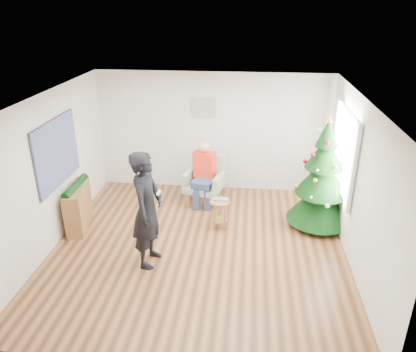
# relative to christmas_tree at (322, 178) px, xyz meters

# --- Properties ---
(floor) EXTENTS (5.00, 5.00, 0.00)m
(floor) POSITION_rel_christmas_tree_xyz_m (-2.15, -1.04, -0.97)
(floor) COLOR brown
(floor) RESTS_ON ground
(ceiling) EXTENTS (5.00, 5.00, 0.00)m
(ceiling) POSITION_rel_christmas_tree_xyz_m (-2.15, -1.04, 1.63)
(ceiling) COLOR white
(ceiling) RESTS_ON wall_back
(wall_back) EXTENTS (5.00, 0.00, 5.00)m
(wall_back) POSITION_rel_christmas_tree_xyz_m (-2.15, 1.46, 0.33)
(wall_back) COLOR silver
(wall_back) RESTS_ON floor
(wall_front) EXTENTS (5.00, 0.00, 5.00)m
(wall_front) POSITION_rel_christmas_tree_xyz_m (-2.15, -3.54, 0.33)
(wall_front) COLOR silver
(wall_front) RESTS_ON floor
(wall_left) EXTENTS (0.00, 5.00, 5.00)m
(wall_left) POSITION_rel_christmas_tree_xyz_m (-4.65, -1.04, 0.33)
(wall_left) COLOR silver
(wall_left) RESTS_ON floor
(wall_right) EXTENTS (0.00, 5.00, 5.00)m
(wall_right) POSITION_rel_christmas_tree_xyz_m (0.35, -1.04, 0.33)
(wall_right) COLOR silver
(wall_right) RESTS_ON floor
(window_panel) EXTENTS (0.04, 1.30, 1.40)m
(window_panel) POSITION_rel_christmas_tree_xyz_m (0.32, -0.04, 0.53)
(window_panel) COLOR white
(window_panel) RESTS_ON wall_right
(curtains) EXTENTS (0.05, 1.75, 1.50)m
(curtains) POSITION_rel_christmas_tree_xyz_m (0.29, -0.04, 0.53)
(curtains) COLOR white
(curtains) RESTS_ON wall_right
(christmas_tree) EXTENTS (1.19, 1.19, 2.14)m
(christmas_tree) POSITION_rel_christmas_tree_xyz_m (0.00, 0.00, 0.00)
(christmas_tree) COLOR #3F2816
(christmas_tree) RESTS_ON floor
(stool) EXTENTS (0.38, 0.38, 0.56)m
(stool) POSITION_rel_christmas_tree_xyz_m (-1.84, -0.33, -0.68)
(stool) COLOR brown
(stool) RESTS_ON floor
(laptop) EXTENTS (0.31, 0.20, 0.02)m
(laptop) POSITION_rel_christmas_tree_xyz_m (-1.84, -0.33, -0.39)
(laptop) COLOR silver
(laptop) RESTS_ON stool
(armchair) EXTENTS (0.87, 0.84, 1.00)m
(armchair) POSITION_rel_christmas_tree_xyz_m (-2.24, 0.71, -0.60)
(armchair) COLOR #919F80
(armchair) RESTS_ON floor
(seated_person) EXTENTS (0.49, 0.66, 1.31)m
(seated_person) POSITION_rel_christmas_tree_xyz_m (-2.26, 0.65, -0.29)
(seated_person) COLOR navy
(seated_person) RESTS_ON armchair
(standing_man) EXTENTS (0.53, 0.74, 1.92)m
(standing_man) POSITION_rel_christmas_tree_xyz_m (-2.88, -1.52, -0.01)
(standing_man) COLOR black
(standing_man) RESTS_ON floor
(game_controller) EXTENTS (0.05, 0.13, 0.04)m
(game_controller) POSITION_rel_christmas_tree_xyz_m (-2.68, -1.55, 0.31)
(game_controller) COLOR white
(game_controller) RESTS_ON standing_man
(console) EXTENTS (0.48, 1.04, 0.80)m
(console) POSITION_rel_christmas_tree_xyz_m (-4.48, -0.53, -0.57)
(console) COLOR brown
(console) RESTS_ON floor
(garland) EXTENTS (0.14, 0.90, 0.14)m
(garland) POSITION_rel_christmas_tree_xyz_m (-4.48, -0.53, -0.15)
(garland) COLOR black
(garland) RESTS_ON console
(tapestry) EXTENTS (0.03, 1.50, 1.15)m
(tapestry) POSITION_rel_christmas_tree_xyz_m (-4.61, -0.74, 0.58)
(tapestry) COLOR black
(tapestry) RESTS_ON wall_left
(framed_picture) EXTENTS (0.52, 0.05, 0.42)m
(framed_picture) POSITION_rel_christmas_tree_xyz_m (-2.35, 1.42, 0.88)
(framed_picture) COLOR tan
(framed_picture) RESTS_ON wall_back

